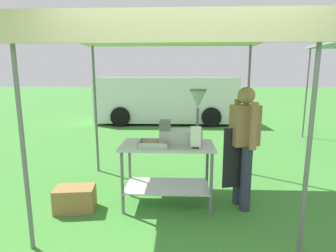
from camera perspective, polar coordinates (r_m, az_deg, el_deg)
name	(u,v)px	position (r m, az deg, el deg)	size (l,w,h in m)	color
ground_plane	(181,132)	(8.50, 2.87, -1.31)	(70.00, 70.00, 0.00)	#3D7F33
stall_canopy	(168,38)	(3.58, -0.07, 18.16)	(2.89, 2.50, 2.30)	slate
donut_cart	(167,161)	(3.62, -0.13, -7.35)	(1.22, 0.62, 0.86)	#B7B7BC
donut_tray	(154,144)	(3.46, -3.02, -3.91)	(0.38, 0.29, 0.07)	#B7B7BC
donut_fryer	(184,126)	(3.58, 3.36, 0.09)	(0.61, 0.28, 0.72)	#B7B7BC
menu_sign	(196,139)	(3.34, 5.86, -2.70)	(0.13, 0.05, 0.28)	black
vendor	(243,142)	(3.65, 15.66, -3.19)	(0.47, 0.54, 1.61)	#2D3347
supply_crate	(75,199)	(3.86, -19.03, -14.32)	(0.54, 0.38, 0.32)	olive
van_white	(167,99)	(10.25, -0.22, 5.70)	(5.11, 2.15, 1.69)	white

